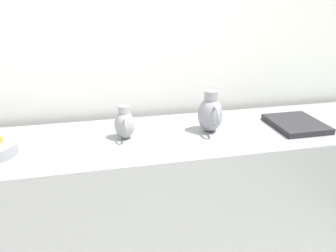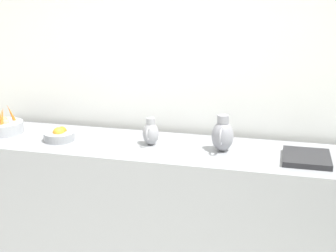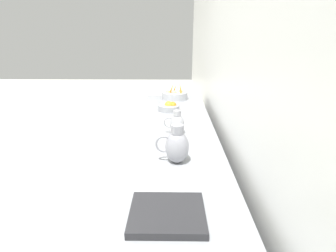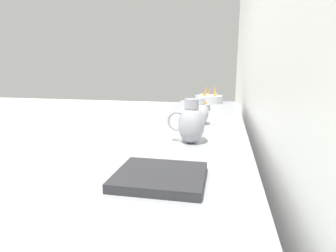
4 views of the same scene
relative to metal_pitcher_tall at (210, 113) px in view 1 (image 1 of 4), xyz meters
The scene contains 5 objects.
tile_wall_left 0.71m from the metal_pitcher_tall, 146.65° to the left, with size 0.10×9.16×3.00m, color white.
prep_counter 0.61m from the metal_pitcher_tall, 88.98° to the right, with size 0.68×3.37×0.91m, color gray.
metal_pitcher_tall is the anchor object (origin of this frame).
metal_pitcher_short 0.51m from the metal_pitcher_tall, 90.99° to the right, with size 0.17×0.12×0.20m.
counter_sink_basin 0.57m from the metal_pitcher_tall, 84.82° to the left, with size 0.34×0.30×0.04m, color #232326.
Camera 1 is at (0.20, -0.38, 1.68)m, focal length 34.32 mm.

